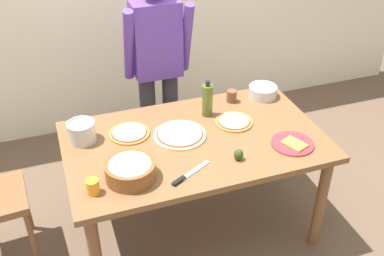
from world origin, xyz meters
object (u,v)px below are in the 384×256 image
at_px(plate_with_slice, 293,144).
at_px(pizza_raw_on_board, 180,135).
at_px(olive_oil_bottle, 207,100).
at_px(steel_pot, 82,131).
at_px(pizza_cooked_on_tray, 129,133).
at_px(cup_orange, 93,187).
at_px(chef_knife, 187,176).
at_px(popcorn_bowl, 130,169).
at_px(person_cook, 157,63).
at_px(cup_small_brown, 232,96).
at_px(mixing_bowl_steel, 263,91).
at_px(avocado, 239,154).
at_px(pizza_second_cooked, 234,122).
at_px(dining_table, 195,151).

bearing_deg(plate_with_slice, pizza_raw_on_board, 152.83).
distance_m(olive_oil_bottle, steel_pot, 0.83).
bearing_deg(pizza_cooked_on_tray, steel_pot, 174.05).
xyz_separation_m(cup_orange, chef_knife, (0.51, -0.04, -0.04)).
distance_m(popcorn_bowl, chef_knife, 0.31).
bearing_deg(chef_knife, person_cook, 82.52).
relative_size(plate_with_slice, cup_small_brown, 3.06).
bearing_deg(pizza_raw_on_board, mixing_bowl_steel, 21.52).
relative_size(cup_orange, avocado, 1.21).
bearing_deg(cup_orange, chef_knife, -4.17).
relative_size(person_cook, pizza_raw_on_board, 4.86).
height_order(chef_knife, avocado, avocado).
distance_m(person_cook, cup_orange, 1.24).
distance_m(mixing_bowl_steel, cup_orange, 1.46).
bearing_deg(pizza_cooked_on_tray, mixing_bowl_steel, 9.05).
xyz_separation_m(steel_pot, cup_small_brown, (1.06, 0.14, -0.02)).
xyz_separation_m(cup_small_brown, chef_knife, (-0.56, -0.68, -0.04)).
height_order(popcorn_bowl, cup_small_brown, popcorn_bowl).
xyz_separation_m(person_cook, cup_small_brown, (0.42, -0.40, -0.14)).
xyz_separation_m(person_cook, pizza_raw_on_board, (-0.06, -0.69, -0.17)).
height_order(plate_with_slice, popcorn_bowl, popcorn_bowl).
bearing_deg(pizza_second_cooked, popcorn_bowl, -156.65).
bearing_deg(olive_oil_bottle, mixing_bowl_steel, 12.61).
relative_size(pizza_raw_on_board, pizza_second_cooked, 1.35).
distance_m(dining_table, cup_small_brown, 0.55).
distance_m(steel_pot, chef_knife, 0.74).
relative_size(pizza_second_cooked, steel_pot, 1.42).
bearing_deg(pizza_raw_on_board, cup_orange, -149.12).
bearing_deg(dining_table, person_cook, 91.55).
bearing_deg(pizza_second_cooked, chef_knife, -138.06).
bearing_deg(avocado, pizza_raw_on_board, 125.82).
bearing_deg(chef_knife, dining_table, 63.72).
xyz_separation_m(pizza_second_cooked, plate_with_slice, (0.24, -0.35, -0.00)).
relative_size(pizza_cooked_on_tray, cup_small_brown, 3.01).
xyz_separation_m(pizza_raw_on_board, steel_pot, (-0.58, 0.15, 0.06)).
xyz_separation_m(pizza_second_cooked, chef_knife, (-0.47, -0.42, -0.00)).
bearing_deg(person_cook, cup_orange, -121.82).
height_order(dining_table, cup_small_brown, cup_small_brown).
distance_m(plate_with_slice, cup_orange, 1.22).
height_order(plate_with_slice, cup_orange, cup_orange).
distance_m(pizza_cooked_on_tray, popcorn_bowl, 0.43).
xyz_separation_m(cup_orange, avocado, (0.84, 0.01, -0.01)).
height_order(person_cook, mixing_bowl_steel, person_cook).
xyz_separation_m(dining_table, plate_with_slice, (0.54, -0.26, 0.10)).
xyz_separation_m(person_cook, pizza_cooked_on_tray, (-0.35, -0.57, -0.17)).
xyz_separation_m(pizza_cooked_on_tray, avocado, (0.54, -0.46, 0.03)).
relative_size(plate_with_slice, avocado, 3.71).
bearing_deg(cup_small_brown, avocado, -109.92).
bearing_deg(pizza_raw_on_board, avocado, -54.18).
distance_m(person_cook, pizza_second_cooked, 0.76).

